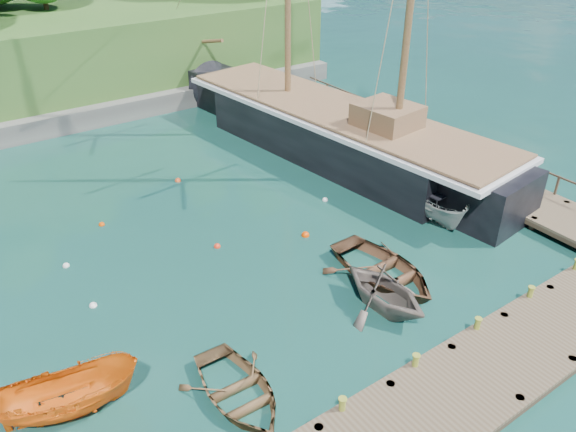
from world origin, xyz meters
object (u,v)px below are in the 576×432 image
(rowboat_0, at_px, (238,398))
(cabin_boat_white, at_px, (431,217))
(rowboat_2, at_px, (382,278))
(rowboat_1, at_px, (383,308))
(motorboat_orange, at_px, (73,413))
(schooner, at_px, (337,136))

(rowboat_0, distance_m, cabin_boat_white, 13.88)
(rowboat_0, bearing_deg, rowboat_2, 15.75)
(rowboat_1, distance_m, motorboat_orange, 11.18)
(rowboat_1, bearing_deg, schooner, 54.67)
(rowboat_0, distance_m, rowboat_2, 8.15)
(rowboat_0, xyz_separation_m, cabin_boat_white, (13.23, 4.20, 0.00))
(rowboat_1, relative_size, cabin_boat_white, 0.83)
(motorboat_orange, relative_size, cabin_boat_white, 0.95)
(schooner, bearing_deg, rowboat_0, -145.17)
(motorboat_orange, distance_m, schooner, 20.99)
(rowboat_0, relative_size, rowboat_1, 1.08)
(motorboat_orange, xyz_separation_m, schooner, (18.42, 9.99, 1.21))
(rowboat_0, xyz_separation_m, motorboat_orange, (-4.38, 2.40, 0.00))
(motorboat_orange, height_order, schooner, schooner)
(rowboat_0, distance_m, schooner, 18.76)
(rowboat_0, relative_size, motorboat_orange, 0.95)
(rowboat_2, distance_m, motorboat_orange, 12.30)
(rowboat_1, xyz_separation_m, motorboat_orange, (-11.03, 1.80, 0.00))
(rowboat_0, height_order, rowboat_1, rowboat_1)
(rowboat_1, relative_size, schooner, 0.13)
(rowboat_1, xyz_separation_m, cabin_boat_white, (6.59, 3.61, 0.00))
(motorboat_orange, bearing_deg, rowboat_2, -78.89)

